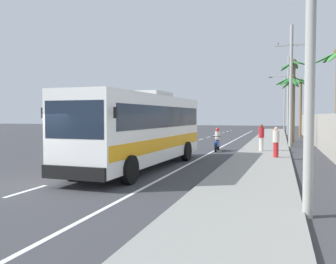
{
  "coord_description": "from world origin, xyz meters",
  "views": [
    {
      "loc": [
        7.83,
        -10.49,
        2.44
      ],
      "look_at": [
        2.95,
        5.08,
        1.7
      ],
      "focal_mm": 38.48,
      "sensor_mm": 36.0,
      "label": 1
    }
  ],
  "objects_px": {
    "pedestrian_near_kerb": "(276,141)",
    "palm_nearest": "(292,97)",
    "utility_pole_mid": "(291,84)",
    "utility_pole_far": "(288,94)",
    "palm_second": "(292,96)",
    "motorcycle_beside_bus": "(217,142)",
    "utility_pole_nearest": "(305,36)",
    "utility_pole_distant": "(285,101)",
    "palm_fourth": "(293,89)",
    "pedestrian_midwalk": "(261,137)",
    "coach_bus_foreground": "(142,128)",
    "palm_farthest": "(301,95)"
  },
  "relations": [
    {
      "from": "pedestrian_near_kerb",
      "to": "palm_nearest",
      "type": "height_order",
      "value": "palm_nearest"
    },
    {
      "from": "utility_pole_mid",
      "to": "utility_pole_far",
      "type": "distance_m",
      "value": 19.73
    },
    {
      "from": "utility_pole_far",
      "to": "palm_second",
      "type": "bearing_deg",
      "value": -88.54
    },
    {
      "from": "utility_pole_mid",
      "to": "palm_second",
      "type": "height_order",
      "value": "utility_pole_mid"
    },
    {
      "from": "palm_second",
      "to": "utility_pole_far",
      "type": "bearing_deg",
      "value": 91.46
    },
    {
      "from": "utility_pole_mid",
      "to": "utility_pole_far",
      "type": "bearing_deg",
      "value": 89.77
    },
    {
      "from": "motorcycle_beside_bus",
      "to": "utility_pole_nearest",
      "type": "height_order",
      "value": "utility_pole_nearest"
    },
    {
      "from": "utility_pole_distant",
      "to": "palm_fourth",
      "type": "relative_size",
      "value": 1.29
    },
    {
      "from": "palm_second",
      "to": "palm_fourth",
      "type": "height_order",
      "value": "palm_fourth"
    },
    {
      "from": "utility_pole_mid",
      "to": "utility_pole_distant",
      "type": "xyz_separation_m",
      "value": [
        -0.08,
        39.45,
        0.18
      ]
    },
    {
      "from": "utility_pole_far",
      "to": "palm_fourth",
      "type": "height_order",
      "value": "utility_pole_far"
    },
    {
      "from": "utility_pole_mid",
      "to": "pedestrian_near_kerb",
      "type": "bearing_deg",
      "value": -96.49
    },
    {
      "from": "pedestrian_midwalk",
      "to": "utility_pole_far",
      "type": "bearing_deg",
      "value": 117.3
    },
    {
      "from": "coach_bus_foreground",
      "to": "palm_nearest",
      "type": "distance_m",
      "value": 17.17
    },
    {
      "from": "utility_pole_mid",
      "to": "coach_bus_foreground",
      "type": "bearing_deg",
      "value": -117.33
    },
    {
      "from": "palm_second",
      "to": "palm_farthest",
      "type": "xyz_separation_m",
      "value": [
        1.03,
        5.05,
        0.37
      ]
    },
    {
      "from": "utility_pole_nearest",
      "to": "motorcycle_beside_bus",
      "type": "bearing_deg",
      "value": 106.9
    },
    {
      "from": "utility_pole_far",
      "to": "motorcycle_beside_bus",
      "type": "bearing_deg",
      "value": -101.65
    },
    {
      "from": "utility_pole_nearest",
      "to": "palm_farthest",
      "type": "xyz_separation_m",
      "value": [
        1.56,
        33.46,
        0.43
      ]
    },
    {
      "from": "utility_pole_nearest",
      "to": "palm_farthest",
      "type": "distance_m",
      "value": 33.5
    },
    {
      "from": "palm_farthest",
      "to": "palm_second",
      "type": "bearing_deg",
      "value": -101.54
    },
    {
      "from": "coach_bus_foreground",
      "to": "utility_pole_far",
      "type": "bearing_deg",
      "value": 78.13
    },
    {
      "from": "coach_bus_foreground",
      "to": "utility_pole_mid",
      "type": "relative_size",
      "value": 1.2
    },
    {
      "from": "coach_bus_foreground",
      "to": "palm_second",
      "type": "distance_m",
      "value": 23.25
    },
    {
      "from": "pedestrian_midwalk",
      "to": "palm_fourth",
      "type": "xyz_separation_m",
      "value": [
        2.23,
        10.3,
        3.81
      ]
    },
    {
      "from": "utility_pole_mid",
      "to": "palm_farthest",
      "type": "distance_m",
      "value": 13.81
    },
    {
      "from": "utility_pole_mid",
      "to": "utility_pole_distant",
      "type": "distance_m",
      "value": 39.45
    },
    {
      "from": "utility_pole_nearest",
      "to": "palm_nearest",
      "type": "distance_m",
      "value": 22.0
    },
    {
      "from": "coach_bus_foreground",
      "to": "utility_pole_far",
      "type": "xyz_separation_m",
      "value": [
        6.94,
        32.99,
        3.38
      ]
    },
    {
      "from": "palm_second",
      "to": "motorcycle_beside_bus",
      "type": "bearing_deg",
      "value": -111.99
    },
    {
      "from": "palm_nearest",
      "to": "palm_second",
      "type": "bearing_deg",
      "value": 87.91
    },
    {
      "from": "pedestrian_near_kerb",
      "to": "palm_fourth",
      "type": "height_order",
      "value": "palm_fourth"
    },
    {
      "from": "utility_pole_nearest",
      "to": "palm_second",
      "type": "bearing_deg",
      "value": 88.93
    },
    {
      "from": "coach_bus_foreground",
      "to": "pedestrian_near_kerb",
      "type": "bearing_deg",
      "value": 40.67
    },
    {
      "from": "utility_pole_nearest",
      "to": "palm_second",
      "type": "relative_size",
      "value": 1.28
    },
    {
      "from": "coach_bus_foreground",
      "to": "palm_nearest",
      "type": "height_order",
      "value": "palm_nearest"
    },
    {
      "from": "palm_fourth",
      "to": "palm_farthest",
      "type": "bearing_deg",
      "value": 82.54
    },
    {
      "from": "motorcycle_beside_bus",
      "to": "palm_farthest",
      "type": "xyz_separation_m",
      "value": [
        6.26,
        18.0,
        4.1
      ]
    },
    {
      "from": "utility_pole_nearest",
      "to": "palm_fourth",
      "type": "bearing_deg",
      "value": 88.86
    },
    {
      "from": "utility_pole_far",
      "to": "utility_pole_distant",
      "type": "xyz_separation_m",
      "value": [
        -0.16,
        19.72,
        -0.25
      ]
    },
    {
      "from": "coach_bus_foreground",
      "to": "palm_nearest",
      "type": "relative_size",
      "value": 1.91
    },
    {
      "from": "palm_second",
      "to": "palm_farthest",
      "type": "relative_size",
      "value": 0.96
    },
    {
      "from": "palm_nearest",
      "to": "palm_fourth",
      "type": "xyz_separation_m",
      "value": [
        0.21,
        3.39,
        0.9
      ]
    },
    {
      "from": "utility_pole_distant",
      "to": "utility_pole_far",
      "type": "bearing_deg",
      "value": -89.52
    },
    {
      "from": "pedestrian_near_kerb",
      "to": "utility_pole_mid",
      "type": "distance_m",
      "value": 9.08
    },
    {
      "from": "coach_bus_foreground",
      "to": "utility_pole_nearest",
      "type": "distance_m",
      "value": 9.61
    },
    {
      "from": "pedestrian_near_kerb",
      "to": "palm_fourth",
      "type": "distance_m",
      "value": 14.42
    },
    {
      "from": "utility_pole_nearest",
      "to": "utility_pole_distant",
      "type": "distance_m",
      "value": 59.17
    },
    {
      "from": "pedestrian_midwalk",
      "to": "utility_pole_nearest",
      "type": "height_order",
      "value": "utility_pole_nearest"
    },
    {
      "from": "motorcycle_beside_bus",
      "to": "palm_second",
      "type": "relative_size",
      "value": 0.31
    }
  ]
}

